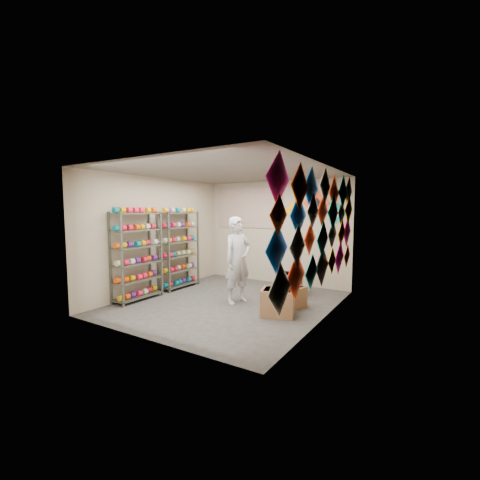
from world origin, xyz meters
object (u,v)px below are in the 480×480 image
Objects in this scene: shelf_rack_front at (137,256)px; carton_c at (290,284)px; shelf_rack_back at (179,250)px; shopkeeper at (238,260)px; carton_a at (278,302)px; carton_b at (291,296)px.

carton_c is at bearing 39.17° from shelf_rack_front.
shelf_rack_back is 2.85m from carton_c.
carton_c is at bearing -12.85° from shopkeeper.
carton_a reaches higher than carton_c.
carton_a is 1.54m from carton_c.
shelf_rack_front is 3.73× the size of carton_b.
carton_c is at bearing 130.78° from carton_b.
shelf_rack_front is 3.23× the size of carton_a.
shelf_rack_front is 1.30m from shelf_rack_back.
shopkeeper is 3.21× the size of carton_c.
shelf_rack_back reaches higher than shopkeeper.
shelf_rack_front is 3.40× the size of carton_c.
shopkeeper is at bearing 146.60° from carton_a.
shopkeeper is 3.53× the size of carton_b.
shopkeeper is at bearing -9.89° from shelf_rack_back.
shopkeeper is 1.52m from carton_c.
carton_b is at bearing -82.35° from carton_c.
shelf_rack_front is at bearing 133.83° from shopkeeper.
carton_c is at bearing 17.76° from shelf_rack_back.
carton_a reaches higher than carton_b.
shelf_rack_back is at bearing 97.57° from shopkeeper.
shelf_rack_back reaches higher than carton_a.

